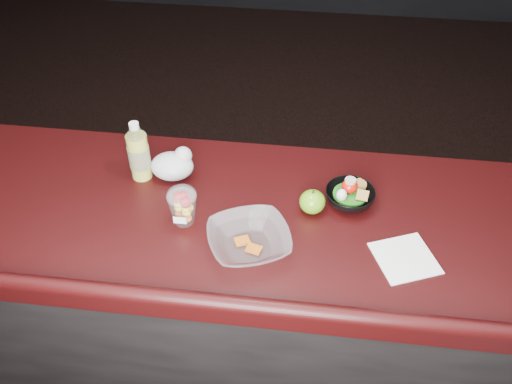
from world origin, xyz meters
TOP-DOWN VIEW (x-y plane):
  - counter at (0.00, 0.30)m, footprint 4.06×0.71m
  - lemonade_bottle at (-0.35, 0.44)m, footprint 0.07×0.07m
  - fruit_cup at (-0.17, 0.25)m, footprint 0.09×0.09m
  - green_apple at (0.21, 0.34)m, footprint 0.08×0.08m
  - plastic_bag at (-0.24, 0.45)m, footprint 0.14×0.11m
  - snack_bowl at (0.33, 0.39)m, footprint 0.20×0.20m
  - takeout_bowl at (0.04, 0.16)m, footprint 0.30×0.30m
  - paper_napkin at (0.48, 0.18)m, footprint 0.21×0.21m

SIDE VIEW (x-z plane):
  - counter at x=0.00m, z-range 0.00..1.02m
  - paper_napkin at x=0.48m, z-range 1.02..1.02m
  - snack_bowl at x=0.33m, z-range 1.01..1.09m
  - takeout_bowl at x=0.04m, z-range 1.02..1.08m
  - green_apple at x=0.21m, z-range 1.02..1.10m
  - plastic_bag at x=-0.24m, z-range 1.01..1.12m
  - fruit_cup at x=-0.17m, z-range 1.02..1.15m
  - lemonade_bottle at x=-0.35m, z-range 1.00..1.21m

